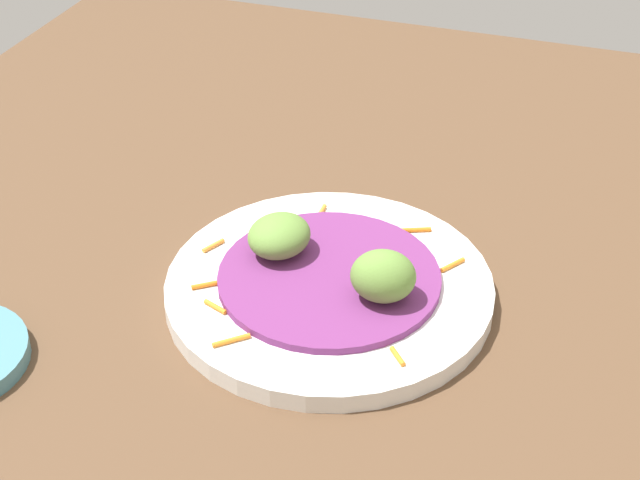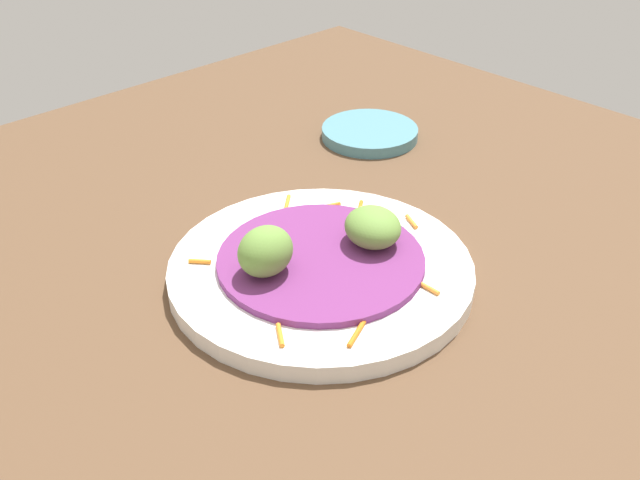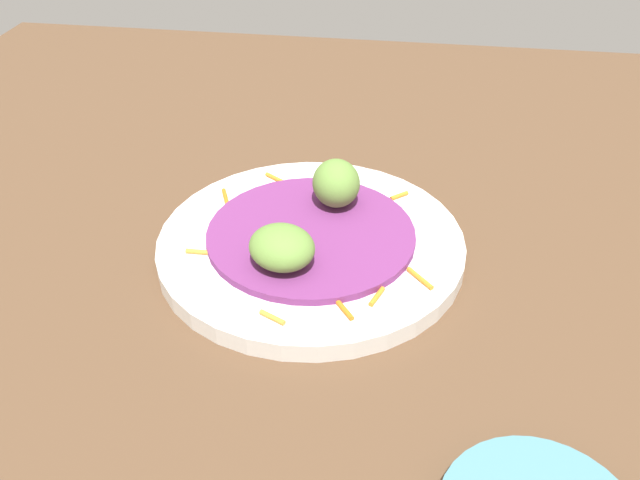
{
  "view_description": "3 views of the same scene",
  "coord_description": "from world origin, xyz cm",
  "views": [
    {
      "loc": [
        61.69,
        17.91,
        51.19
      ],
      "look_at": [
        2.05,
        -2.45,
        6.6
      ],
      "focal_mm": 53.25,
      "sensor_mm": 36.0,
      "label": 1
    },
    {
      "loc": [
        -35.73,
        36.04,
        41.07
      ],
      "look_at": [
        2.99,
        -0.86,
        6.37
      ],
      "focal_mm": 41.87,
      "sensor_mm": 36.0,
      "label": 2
    },
    {
      "loc": [
        11.14,
        -48.05,
        37.68
      ],
      "look_at": [
        4.34,
        -2.92,
        4.68
      ],
      "focal_mm": 37.33,
      "sensor_mm": 36.0,
      "label": 3
    }
  ],
  "objects": [
    {
      "name": "cabbage_bed",
      "position": [
        3.28,
        -1.23,
        3.99
      ],
      "size": [
        18.29,
        18.29,
        0.66
      ],
      "primitive_type": "cylinder",
      "color": "#702D6B",
      "rests_on": "main_plate"
    },
    {
      "name": "carrot_garnish",
      "position": [
        3.22,
        -3.01,
        3.85
      ],
      "size": [
        20.92,
        21.58,
        0.4
      ],
      "color": "orange",
      "rests_on": "main_plate"
    },
    {
      "name": "table_surface",
      "position": [
        0.0,
        0.0,
        1.0
      ],
      "size": [
        110.0,
        110.0,
        2.0
      ],
      "primitive_type": "cube",
      "color": "brown",
      "rests_on": "ground"
    },
    {
      "name": "main_plate",
      "position": [
        3.28,
        -1.23,
        2.83
      ],
      "size": [
        26.96,
        26.96,
        1.65
      ],
      "primitive_type": "cylinder",
      "color": "white",
      "rests_on": "table_surface"
    },
    {
      "name": "guac_scoop_left",
      "position": [
        1.73,
        -6.14,
        5.97
      ],
      "size": [
        7.09,
        6.82,
        3.31
      ],
      "primitive_type": "ellipsoid",
      "rotation": [
        0.0,
        0.0,
        2.71
      ],
      "color": "olive",
      "rests_on": "cabbage_bed"
    },
    {
      "name": "guac_scoop_center",
      "position": [
        4.83,
        3.69,
        6.42
      ],
      "size": [
        5.32,
        5.94,
        4.21
      ],
      "primitive_type": "ellipsoid",
      "rotation": [
        0.0,
        0.0,
        0.21
      ],
      "color": "olive",
      "rests_on": "cabbage_bed"
    }
  ]
}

